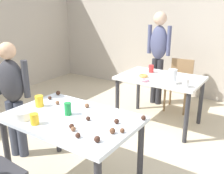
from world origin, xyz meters
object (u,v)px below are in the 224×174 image
(soda_can, at_px, (68,109))
(pitcher_far, at_px, (173,77))
(dining_table_far, at_px, (160,83))
(person_adult_far, at_px, (158,50))
(chair_far_table, at_px, (180,81))
(mixing_bowl, at_px, (22,115))
(dining_table_near, at_px, (72,126))
(person_girl_near, at_px, (12,92))

(soda_can, bearing_deg, pitcher_far, 72.65)
(dining_table_far, height_order, person_adult_far, person_adult_far)
(chair_far_table, height_order, pitcher_far, pitcher_far)
(dining_table_far, height_order, mixing_bowl, mixing_bowl)
(person_adult_far, xyz_separation_m, pitcher_far, (0.65, -1.01, -0.15))
(soda_can, bearing_deg, person_adult_far, 94.14)
(dining_table_near, relative_size, pitcher_far, 6.26)
(dining_table_far, distance_m, soda_can, 1.77)
(dining_table_near, xyz_separation_m, dining_table_far, (0.15, 1.77, -0.01))
(mixing_bowl, bearing_deg, dining_table_far, 76.59)
(person_girl_near, bearing_deg, dining_table_near, -1.54)
(dining_table_far, distance_m, chair_far_table, 0.77)
(dining_table_near, bearing_deg, mixing_bowl, -140.18)
(person_girl_near, bearing_deg, chair_far_table, 66.13)
(mixing_bowl, relative_size, soda_can, 1.42)
(dining_table_near, height_order, dining_table_far, same)
(mixing_bowl, bearing_deg, pitcher_far, 67.21)
(chair_far_table, xyz_separation_m, person_girl_near, (-1.11, -2.50, 0.32))
(mixing_bowl, xyz_separation_m, pitcher_far, (0.76, 1.81, 0.06))
(chair_far_table, height_order, mixing_bowl, chair_far_table)
(chair_far_table, bearing_deg, pitcher_far, -77.48)
(dining_table_near, relative_size, dining_table_far, 1.06)
(dining_table_far, height_order, chair_far_table, chair_far_table)
(dining_table_far, bearing_deg, dining_table_near, -94.80)
(dining_table_near, bearing_deg, soda_can, 162.65)
(person_adult_far, bearing_deg, chair_far_table, -1.38)
(person_girl_near, xyz_separation_m, mixing_bowl, (0.57, -0.31, -0.03))
(person_girl_near, xyz_separation_m, pitcher_far, (1.33, 1.50, 0.03))
(pitcher_far, bearing_deg, soda_can, -107.35)
(person_girl_near, height_order, person_adult_far, person_adult_far)
(dining_table_far, xyz_separation_m, mixing_bowl, (-0.49, -2.05, 0.14))
(dining_table_near, xyz_separation_m, person_girl_near, (-0.91, 0.02, 0.16))
(chair_far_table, distance_m, person_girl_near, 2.75)
(soda_can, bearing_deg, mixing_bowl, -133.85)
(dining_table_near, distance_m, person_adult_far, 2.57)
(dining_table_near, height_order, soda_can, soda_can)
(chair_far_table, bearing_deg, dining_table_far, -93.64)
(mixing_bowl, distance_m, pitcher_far, 1.96)
(soda_can, bearing_deg, dining_table_near, -17.35)
(dining_table_near, height_order, pitcher_far, pitcher_far)
(mixing_bowl, bearing_deg, chair_far_table, 79.17)
(dining_table_far, bearing_deg, soda_can, -96.53)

